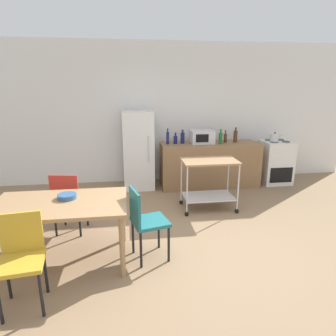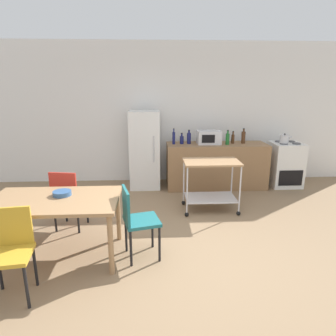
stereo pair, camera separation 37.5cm
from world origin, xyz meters
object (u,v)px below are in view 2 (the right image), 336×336
bottle_sesame_oil (189,138)px  bottle_soy_sauce (243,137)px  chair_red (68,196)px  chair_mustard (10,248)px  microwave (209,137)px  stove_oven (285,164)px  bottle_sparkling_water (228,139)px  dining_table (54,205)px  bottle_olive_oil (174,138)px  kettle (284,139)px  chair_teal (136,218)px  fruit_bowl (62,193)px  bottle_hot_sauce (182,140)px  kitchen_cart (211,177)px  refrigerator (145,150)px  bottle_soda (233,139)px

bottle_sesame_oil → bottle_soy_sauce: size_ratio=0.92×
chair_red → chair_mustard: 1.42m
microwave → stove_oven: bearing=0.0°
bottle_sparkling_water → chair_red: bearing=-147.9°
dining_table → bottle_olive_oil: bearing=57.8°
chair_red → bottle_olive_oil: bearing=-122.8°
bottle_sesame_oil → kettle: 1.90m
dining_table → chair_teal: (0.96, -0.06, -0.15)m
bottle_olive_oil → microwave: size_ratio=0.68×
dining_table → bottle_sparkling_water: bottle_sparkling_water is taller
bottle_soy_sauce → fruit_bowl: (-2.92, -2.42, -0.25)m
bottle_soy_sauce → kettle: bearing=-8.0°
chair_red → bottle_hot_sauce: 2.60m
kitchen_cart → bottle_olive_oil: 1.39m
chair_red → bottle_sparkling_water: (2.69, 1.69, 0.50)m
chair_red → refrigerator: 2.16m
refrigerator → bottle_olive_oil: 0.64m
bottle_olive_oil → microwave: bottle_olive_oil is taller
microwave → bottle_soy_sauce: bottle_soy_sauce is taller
microwave → kettle: 1.50m
kettle → kitchen_cart: bearing=-146.4°
bottle_soy_sauce → refrigerator: bearing=178.0°
dining_table → fruit_bowl: (0.07, 0.12, 0.11)m
chair_teal → refrigerator: (0.05, 2.67, 0.26)m
dining_table → fruit_bowl: bearing=60.9°
bottle_hot_sauce → bottle_soda: bottle_soda is taller
chair_red → stove_oven: stove_oven is taller
kettle → bottle_soda: bearing=173.6°
stove_oven → refrigerator: refrigerator is taller
bottle_sparkling_water → bottle_soda: bearing=40.0°
chair_mustard → fruit_bowl: size_ratio=4.10×
stove_oven → microwave: size_ratio=2.00×
stove_oven → refrigerator: size_ratio=0.59×
refrigerator → bottle_hot_sauce: bearing=-3.9°
chair_mustard → kitchen_cart: size_ratio=0.98×
chair_mustard → bottle_soy_sauce: 4.57m
bottle_sparkling_water → microwave: bearing=164.1°
bottle_olive_oil → fruit_bowl: bottle_olive_oil is taller
stove_oven → fruit_bowl: size_ratio=4.24×
bottle_olive_oil → chair_red: bearing=-132.5°
chair_mustard → bottle_soda: size_ratio=3.57×
bottle_soda → microwave: bearing=-178.2°
chair_teal → kitchen_cart: size_ratio=0.98×
dining_table → bottle_sparkling_water: (2.64, 2.42, 0.35)m
chair_teal → fruit_bowl: size_ratio=4.10×
bottle_soda → kettle: bottle_soda is taller
chair_teal → bottle_soda: size_ratio=3.57×
refrigerator → microwave: size_ratio=3.37×
chair_mustard → microwave: microwave is taller
bottle_hot_sauce → kettle: bottle_hot_sauce is taller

